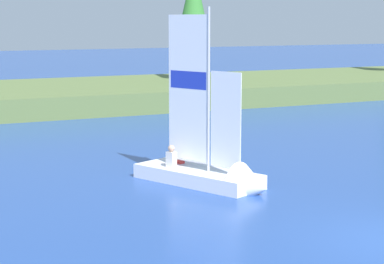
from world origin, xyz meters
TOP-DOWN VIEW (x-y plane):
  - shore_bank at (0.00, 27.82)m, footprint 80.00×11.45m
  - shoreline_tree_midleft at (8.37, 28.20)m, footprint 2.09×2.09m
  - sailboat at (-1.32, 6.49)m, footprint 3.04×4.74m

SIDE VIEW (x-z plane):
  - sailboat at x=-1.32m, z-range -2.42..3.23m
  - shore_bank at x=0.00m, z-range 0.00..1.12m
  - shoreline_tree_midleft at x=8.37m, z-range 2.30..9.29m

